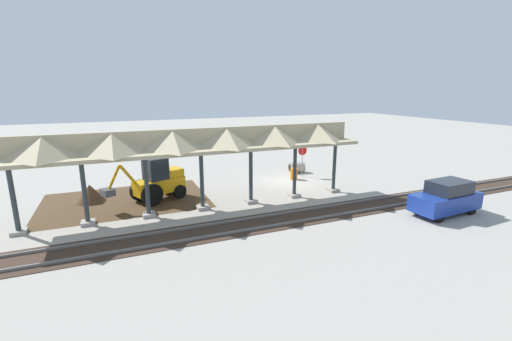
# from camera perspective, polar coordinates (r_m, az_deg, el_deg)

# --- Properties ---
(ground_plane) EXTENTS (120.00, 120.00, 0.00)m
(ground_plane) POSITION_cam_1_polar(r_m,az_deg,el_deg) (26.94, 5.24, -1.88)
(ground_plane) COLOR #9E998E
(dirt_work_zone) EXTENTS (10.18, 7.00, 0.01)m
(dirt_work_zone) POSITION_cam_1_polar(r_m,az_deg,el_deg) (23.91, -20.84, -4.72)
(dirt_work_zone) COLOR #4C3823
(dirt_work_zone) RESTS_ON ground
(platform_canopy) EXTENTS (20.07, 3.20, 4.90)m
(platform_canopy) POSITION_cam_1_polar(r_m,az_deg,el_deg) (20.11, -9.26, 4.88)
(platform_canopy) COLOR #9E998E
(platform_canopy) RESTS_ON ground
(rail_tracks) EXTENTS (60.00, 2.58, 0.15)m
(rail_tracks) POSITION_cam_1_polar(r_m,az_deg,el_deg) (21.28, 14.16, -6.37)
(rail_tracks) COLOR slate
(rail_tracks) RESTS_ON ground
(stop_sign) EXTENTS (0.76, 0.08, 2.56)m
(stop_sign) POSITION_cam_1_polar(r_m,az_deg,el_deg) (28.29, 7.74, 2.65)
(stop_sign) COLOR gray
(stop_sign) RESTS_ON ground
(backhoe) EXTENTS (5.24, 3.21, 2.82)m
(backhoe) POSITION_cam_1_polar(r_m,az_deg,el_deg) (23.01, -16.17, -1.78)
(backhoe) COLOR orange
(backhoe) RESTS_ON ground
(dirt_mound) EXTENTS (3.69, 3.69, 2.31)m
(dirt_mound) POSITION_cam_1_polar(r_m,az_deg,el_deg) (24.57, -25.78, -4.72)
(dirt_mound) COLOR #4C3823
(dirt_mound) RESTS_ON ground
(concrete_pipe) EXTENTS (1.37, 1.11, 0.95)m
(concrete_pipe) POSITION_cam_1_polar(r_m,az_deg,el_deg) (29.84, 6.76, 0.54)
(concrete_pipe) COLOR #9E9384
(concrete_pipe) RESTS_ON ground
(distant_parked_car) EXTENTS (4.29, 1.99, 1.98)m
(distant_parked_car) POSITION_cam_1_polar(r_m,az_deg,el_deg) (22.60, 29.14, -4.00)
(distant_parked_car) COLOR navy
(distant_parked_car) RESTS_ON ground
(traffic_barrel) EXTENTS (0.56, 0.56, 0.90)m
(traffic_barrel) POSITION_cam_1_polar(r_m,az_deg,el_deg) (27.61, 6.34, -0.56)
(traffic_barrel) COLOR orange
(traffic_barrel) RESTS_ON ground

